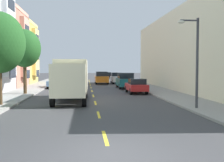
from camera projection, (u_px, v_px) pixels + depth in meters
ground_plane at (91, 86)px, 38.20m from camera, size 160.00×160.00×0.00m
sidewalk_left at (36, 87)px, 35.51m from camera, size 3.20×120.00×0.14m
sidewalk_right at (144, 86)px, 36.90m from camera, size 3.20×120.00×0.14m
lane_centerline_dashes at (91, 89)px, 32.73m from camera, size 0.14×47.20×0.01m
apartment_block_opposite at (220, 51)px, 29.37m from camera, size 10.00×36.00×8.83m
street_tree_second at (0, 43)px, 18.24m from camera, size 3.36×3.36×6.20m
street_tree_third at (25, 49)px, 25.76m from camera, size 3.02×3.02×6.06m
street_lamp at (194, 55)px, 16.76m from camera, size 1.35×0.28×5.50m
delivery_box_truck at (72, 77)px, 21.62m from camera, size 2.55×8.16×3.22m
parked_hatchback_sky at (56, 82)px, 34.51m from camera, size 1.86×4.05×1.50m
parked_hatchback_red at (136, 86)px, 27.61m from camera, size 1.77×4.01×1.50m
parked_suv_teal at (125, 80)px, 34.25m from camera, size 2.01×4.83×1.93m
parked_sedan_black at (107, 75)px, 62.90m from camera, size 1.81×4.51×1.43m
parked_pickup_white at (118, 78)px, 44.43m from camera, size 2.05×5.32×1.73m
moving_orange_sedan at (101, 78)px, 42.95m from camera, size 1.95×4.80×1.93m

